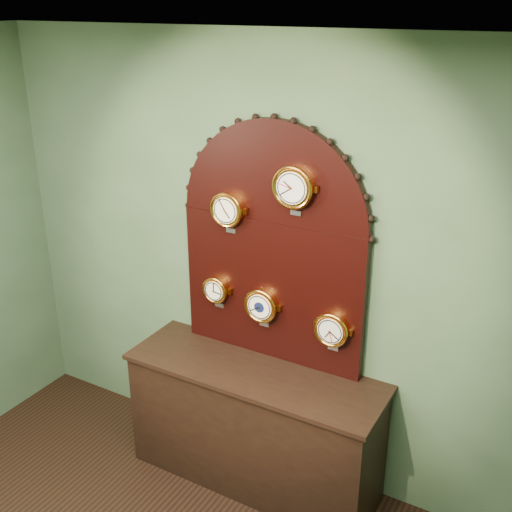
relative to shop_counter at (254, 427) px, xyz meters
The scene contains 8 objects.
wall_back 1.04m from the shop_counter, 90.00° to the left, with size 4.00×4.00×0.00m, color #445F41.
shop_counter is the anchor object (origin of this frame).
display_board 1.25m from the shop_counter, 90.00° to the left, with size 1.26×0.06×1.53m.
roman_clock 1.41m from the shop_counter, 150.35° to the left, with size 0.22×0.08×0.27m.
arabic_clock 1.59m from the shop_counter, 43.02° to the left, with size 0.25×0.08×0.30m.
hygrometer 0.92m from the shop_counter, 157.12° to the left, with size 0.18×0.08×0.23m.
barometer 0.81m from the shop_counter, 102.92° to the left, with size 0.22×0.08×0.27m.
tide_clock 0.89m from the shop_counter, 19.56° to the left, with size 0.21×0.08×0.26m.
Camera 1 is at (1.61, -0.59, 2.94)m, focal length 43.62 mm.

